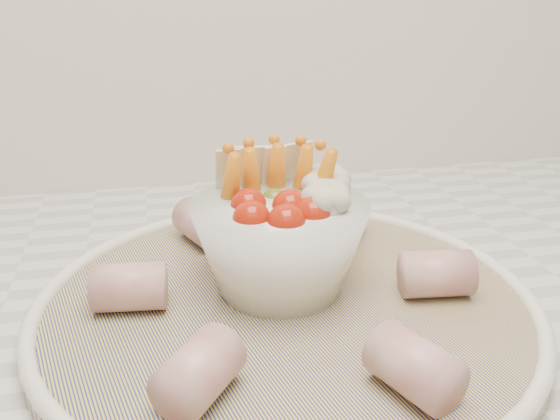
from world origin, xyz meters
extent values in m
cube|color=silver|center=(0.00, 1.45, 0.90)|extent=(2.04, 0.62, 0.04)
cylinder|color=navy|center=(0.16, 1.43, 0.93)|extent=(0.45, 0.45, 0.01)
torus|color=white|center=(0.16, 1.43, 0.94)|extent=(0.38, 0.38, 0.01)
sphere|color=#AA1D0B|center=(0.13, 1.43, 1.00)|extent=(0.03, 0.03, 0.03)
sphere|color=#AA1D0B|center=(0.15, 1.42, 1.00)|extent=(0.03, 0.03, 0.03)
sphere|color=#AA1D0B|center=(0.17, 1.43, 1.00)|extent=(0.03, 0.03, 0.03)
sphere|color=#AA1D0B|center=(0.13, 1.45, 1.00)|extent=(0.03, 0.03, 0.03)
sphere|color=#AA1D0B|center=(0.16, 1.45, 1.00)|extent=(0.03, 0.03, 0.03)
sphere|color=#AA1D0B|center=(0.18, 1.45, 1.00)|extent=(0.03, 0.03, 0.03)
sphere|color=#506B23|center=(0.15, 1.47, 1.00)|extent=(0.02, 0.02, 0.02)
cone|color=orange|center=(0.14, 1.48, 1.01)|extent=(0.03, 0.04, 0.06)
cone|color=orange|center=(0.16, 1.49, 1.01)|extent=(0.02, 0.04, 0.06)
cone|color=orange|center=(0.18, 1.48, 1.01)|extent=(0.02, 0.04, 0.06)
cone|color=orange|center=(0.12, 1.47, 1.01)|extent=(0.03, 0.04, 0.06)
cone|color=orange|center=(0.19, 1.47, 1.01)|extent=(0.03, 0.04, 0.06)
sphere|color=beige|center=(0.19, 1.46, 1.00)|extent=(0.03, 0.03, 0.03)
sphere|color=beige|center=(0.19, 1.44, 1.00)|extent=(0.03, 0.03, 0.03)
sphere|color=beige|center=(0.20, 1.48, 1.00)|extent=(0.03, 0.03, 0.03)
cube|color=beige|center=(0.15, 1.50, 1.01)|extent=(0.04, 0.02, 0.05)
cube|color=beige|center=(0.17, 1.50, 1.01)|extent=(0.04, 0.02, 0.05)
cube|color=beige|center=(0.13, 1.50, 1.01)|extent=(0.04, 0.02, 0.05)
cylinder|color=#B45254|center=(0.27, 1.42, 0.95)|extent=(0.06, 0.04, 0.04)
cylinder|color=#B45254|center=(0.23, 1.53, 0.95)|extent=(0.06, 0.06, 0.04)
cylinder|color=#B45254|center=(0.11, 1.55, 0.95)|extent=(0.05, 0.06, 0.04)
cylinder|color=#B45254|center=(0.04, 1.44, 0.95)|extent=(0.06, 0.04, 0.04)
cylinder|color=#B45254|center=(0.08, 1.33, 0.95)|extent=(0.06, 0.06, 0.04)
cylinder|color=#B45254|center=(0.20, 1.31, 0.95)|extent=(0.05, 0.06, 0.04)
camera|label=1|loc=(0.06, 1.04, 1.17)|focal=40.00mm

